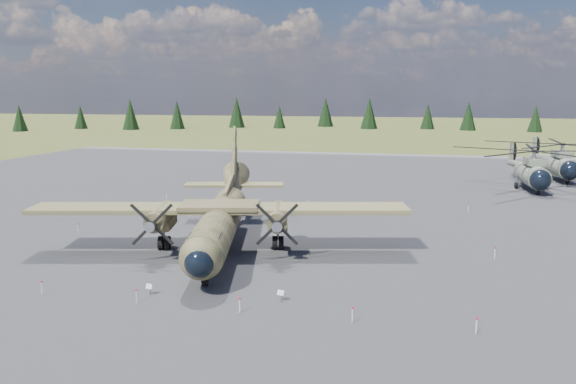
# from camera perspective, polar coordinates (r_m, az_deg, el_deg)

# --- Properties ---
(ground) EXTENTS (500.00, 500.00, 0.00)m
(ground) POSITION_cam_1_polar(r_m,az_deg,el_deg) (43.48, -1.95, -5.40)
(ground) COLOR brown
(ground) RESTS_ON ground
(apron) EXTENTS (120.00, 120.00, 0.04)m
(apron) POSITION_cam_1_polar(r_m,az_deg,el_deg) (52.92, 0.85, -2.61)
(apron) COLOR slate
(apron) RESTS_ON ground
(transport_plane) EXTENTS (27.41, 24.57, 9.07)m
(transport_plane) POSITION_cam_1_polar(r_m,az_deg,el_deg) (42.36, -6.78, -2.24)
(transport_plane) COLOR #363E21
(transport_plane) RESTS_ON ground
(helicopter_near) EXTENTS (20.68, 23.64, 4.97)m
(helicopter_near) POSITION_cam_1_polar(r_m,az_deg,el_deg) (73.24, 23.59, 2.85)
(helicopter_near) COLOR gray
(helicopter_near) RESTS_ON ground
(helicopter_mid) EXTENTS (21.82, 24.55, 5.10)m
(helicopter_mid) POSITION_cam_1_polar(r_m,az_deg,el_deg) (83.12, 25.93, 3.50)
(helicopter_mid) COLOR gray
(helicopter_mid) RESTS_ON ground
(info_placard_left) EXTENTS (0.45, 0.25, 0.66)m
(info_placard_left) POSITION_cam_1_polar(r_m,az_deg,el_deg) (33.87, -13.91, -9.40)
(info_placard_left) COLOR gray
(info_placard_left) RESTS_ON ground
(info_placard_right) EXTENTS (0.45, 0.29, 0.66)m
(info_placard_right) POSITION_cam_1_polar(r_m,az_deg,el_deg) (31.93, -0.73, -10.31)
(info_placard_right) COLOR gray
(info_placard_right) RESTS_ON ground
(barrier_fence) EXTENTS (33.12, 29.62, 0.85)m
(barrier_fence) POSITION_cam_1_polar(r_m,az_deg,el_deg) (43.39, -2.57, -4.74)
(barrier_fence) COLOR silver
(barrier_fence) RESTS_ON ground
(treeline) EXTENTS (327.64, 326.63, 10.98)m
(treeline) POSITION_cam_1_polar(r_m,az_deg,el_deg) (47.87, 3.34, 1.84)
(treeline) COLOR black
(treeline) RESTS_ON ground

